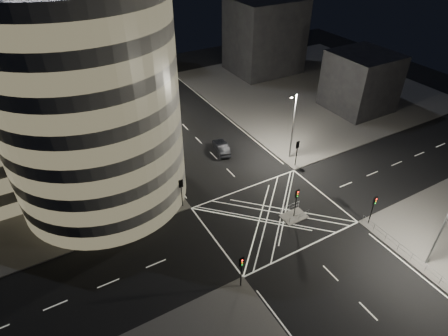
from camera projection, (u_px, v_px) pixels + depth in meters
ground at (273, 215)px, 45.13m from camera, size 120.00×120.00×0.00m
sidewalk_far_right at (311, 88)px, 75.91m from camera, size 42.00×42.00×0.15m
central_island at (294, 216)px, 44.84m from camera, size 3.00×2.00×0.15m
office_tower_curved at (37, 97)px, 42.66m from camera, size 30.00×29.00×27.20m
office_block_rear at (10, 54)px, 59.47m from camera, size 24.00×16.00×22.00m
building_right_far at (264, 36)px, 79.50m from camera, size 14.00×12.00×15.00m
building_right_near at (361, 81)px, 65.59m from camera, size 10.00×10.00×10.00m
building_far_end at (100, 28)px, 79.31m from camera, size 18.00×8.00×18.00m
tree_a at (159, 170)px, 44.42m from camera, size 4.81×4.81×7.51m
tree_b at (142, 144)px, 48.50m from camera, size 4.13×4.13×7.41m
tree_c at (128, 127)px, 52.90m from camera, size 4.71×4.71×7.47m
tree_d at (115, 108)px, 56.91m from camera, size 4.91×4.91×7.98m
tree_e at (106, 101)px, 61.92m from camera, size 3.56×3.56×5.88m
traffic_signal_fl at (181, 188)px, 44.69m from camera, size 0.55×0.22×4.00m
traffic_signal_nl at (241, 267)px, 35.07m from camera, size 0.55×0.22×4.00m
traffic_signal_fr at (297, 149)px, 51.81m from camera, size 0.55×0.22×4.00m
traffic_signal_nr at (374, 205)px, 42.19m from camera, size 0.55×0.22×4.00m
traffic_signal_island at (296, 198)px, 43.19m from camera, size 0.55×0.22×4.00m
street_lamp_left_near at (158, 151)px, 46.59m from camera, size 1.25×0.25×10.00m
street_lamp_left_far at (116, 97)px, 59.32m from camera, size 1.25×0.25×10.00m
street_lamp_right_far at (293, 124)px, 52.10m from camera, size 1.25×0.25×10.00m
street_lamp_right_near at (443, 225)px, 35.84m from camera, size 1.25×0.25×10.00m
railing_near_right at (405, 252)px, 39.49m from camera, size 0.06×11.70×1.10m
railing_island_south at (299, 217)px, 43.84m from camera, size 2.80×0.06×1.10m
railing_island_north at (290, 208)px, 45.11m from camera, size 2.80×0.06×1.10m
sedan at (221, 147)px, 56.08m from camera, size 2.73×5.09×1.59m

